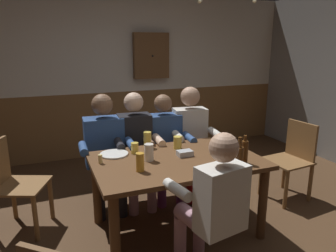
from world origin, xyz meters
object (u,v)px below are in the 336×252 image
object	(u,v)px
pint_glass_0	(149,152)
pint_glass_2	(147,140)
person_4	(213,202)
bottle_0	(244,152)
bottle_1	(239,156)
pint_glass_4	(140,162)
chair_empty_near_left	(292,158)
pint_glass_3	(135,148)
person_1	(136,144)
table_candle	(100,159)
plate_0	(114,154)
person_3	(192,136)
person_0	(105,146)
chair_empty_near_right	(12,183)
person_2	(165,142)
dining_table	(176,169)
wall_dart_cabinet	(151,56)
condiment_caddy	(185,153)
pint_glass_1	(178,143)

from	to	relation	value
pint_glass_0	pint_glass_2	size ratio (longest dim) A/B	0.97
person_4	bottle_0	world-z (taller)	person_4
bottle_1	pint_glass_4	world-z (taller)	bottle_1
chair_empty_near_left	pint_glass_3	distance (m)	1.84
person_1	person_4	bearing A→B (deg)	101.20
chair_empty_near_left	bottle_0	world-z (taller)	bottle_0
table_candle	plate_0	size ratio (longest dim) A/B	0.30
person_3	plate_0	size ratio (longest dim) A/B	4.74
table_candle	chair_empty_near_left	bearing A→B (deg)	0.36
person_0	bottle_0	size ratio (longest dim) A/B	4.91
chair_empty_near_right	bottle_0	xyz separation A→B (m)	(1.92, -0.90, 0.35)
bottle_0	pint_glass_3	world-z (taller)	bottle_0
person_0	pint_glass_3	size ratio (longest dim) A/B	11.69
pint_glass_4	plate_0	bearing A→B (deg)	103.79
person_0	bottle_0	world-z (taller)	person_0
chair_empty_near_left	pint_glass_2	distance (m)	1.70
person_2	table_candle	bearing A→B (deg)	40.10
dining_table	pint_glass_4	world-z (taller)	pint_glass_4
table_candle	pint_glass_3	distance (m)	0.38
plate_0	wall_dart_cabinet	xyz separation A→B (m)	(1.06, 2.00, 0.82)
plate_0	pint_glass_4	size ratio (longest dim) A/B	1.71
dining_table	chair_empty_near_left	distance (m)	1.52
person_1	person_3	distance (m)	0.67
condiment_caddy	pint_glass_1	bearing A→B (deg)	84.51
condiment_caddy	wall_dart_cabinet	world-z (taller)	wall_dart_cabinet
person_0	pint_glass_2	world-z (taller)	person_0
pint_glass_1	pint_glass_4	bearing A→B (deg)	-141.17
person_2	person_4	distance (m)	1.43
wall_dart_cabinet	pint_glass_3	bearing A→B (deg)	-113.11
person_4	pint_glass_3	distance (m)	1.03
person_0	condiment_caddy	distance (m)	0.92
person_1	person_2	bearing A→B (deg)	-173.93
chair_empty_near_right	pint_glass_2	world-z (taller)	pint_glass_2
person_3	chair_empty_near_right	size ratio (longest dim) A/B	1.43
person_4	person_0	bearing A→B (deg)	98.59
person_3	table_candle	xyz separation A→B (m)	(-1.16, -0.58, 0.07)
condiment_caddy	person_2	bearing A→B (deg)	84.82
pint_glass_1	person_2	bearing A→B (deg)	84.97
dining_table	person_0	bearing A→B (deg)	125.37
dining_table	pint_glass_1	xyz separation A→B (m)	(0.12, 0.26, 0.17)
person_1	bottle_0	distance (m)	1.24
person_4	pint_glass_4	world-z (taller)	person_4
person_1	person_2	world-z (taller)	person_1
pint_glass_3	condiment_caddy	bearing A→B (deg)	-29.80
bottle_0	pint_glass_4	size ratio (longest dim) A/B	1.62
person_1	wall_dart_cabinet	world-z (taller)	wall_dart_cabinet
person_1	pint_glass_1	distance (m)	0.55
person_0	wall_dart_cabinet	bearing A→B (deg)	-120.79
dining_table	pint_glass_0	distance (m)	0.31
pint_glass_3	pint_glass_4	xyz separation A→B (m)	(-0.08, -0.43, 0.02)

